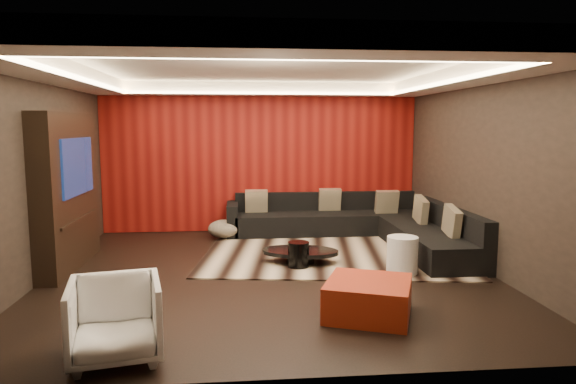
{
  "coord_description": "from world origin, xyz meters",
  "views": [
    {
      "loc": [
        -0.4,
        -6.87,
        2.01
      ],
      "look_at": [
        0.3,
        0.6,
        1.05
      ],
      "focal_mm": 32.0,
      "sensor_mm": 36.0,
      "label": 1
    }
  ],
  "objects": [
    {
      "name": "floor",
      "position": [
        0.0,
        0.0,
        -0.01
      ],
      "size": [
        6.0,
        6.0,
        0.02
      ],
      "primitive_type": "cube",
      "color": "black",
      "rests_on": "ground"
    },
    {
      "name": "ceiling",
      "position": [
        0.0,
        0.0,
        2.81
      ],
      "size": [
        6.0,
        6.0,
        0.02
      ],
      "primitive_type": "cube",
      "color": "silver",
      "rests_on": "ground"
    },
    {
      "name": "wall_back",
      "position": [
        0.0,
        3.01,
        1.4
      ],
      "size": [
        6.0,
        0.02,
        2.8
      ],
      "primitive_type": "cube",
      "color": "black",
      "rests_on": "ground"
    },
    {
      "name": "wall_left",
      "position": [
        -3.01,
        0.0,
        1.4
      ],
      "size": [
        0.02,
        6.0,
        2.8
      ],
      "primitive_type": "cube",
      "color": "black",
      "rests_on": "ground"
    },
    {
      "name": "wall_right",
      "position": [
        3.01,
        0.0,
        1.4
      ],
      "size": [
        0.02,
        6.0,
        2.8
      ],
      "primitive_type": "cube",
      "color": "black",
      "rests_on": "ground"
    },
    {
      "name": "red_feature_wall",
      "position": [
        0.0,
        2.97,
        1.4
      ],
      "size": [
        5.98,
        0.05,
        2.78
      ],
      "primitive_type": "cube",
      "color": "#6B0C0A",
      "rests_on": "ground"
    },
    {
      "name": "soffit_back",
      "position": [
        0.0,
        2.7,
        2.69
      ],
      "size": [
        6.0,
        0.6,
        0.22
      ],
      "primitive_type": "cube",
      "color": "silver",
      "rests_on": "ground"
    },
    {
      "name": "soffit_front",
      "position": [
        0.0,
        -2.7,
        2.69
      ],
      "size": [
        6.0,
        0.6,
        0.22
      ],
      "primitive_type": "cube",
      "color": "silver",
      "rests_on": "ground"
    },
    {
      "name": "soffit_left",
      "position": [
        -2.7,
        0.0,
        2.69
      ],
      "size": [
        0.6,
        4.8,
        0.22
      ],
      "primitive_type": "cube",
      "color": "silver",
      "rests_on": "ground"
    },
    {
      "name": "soffit_right",
      "position": [
        2.7,
        0.0,
        2.69
      ],
      "size": [
        0.6,
        4.8,
        0.22
      ],
      "primitive_type": "cube",
      "color": "silver",
      "rests_on": "ground"
    },
    {
      "name": "cove_back",
      "position": [
        0.0,
        2.36,
        2.6
      ],
      "size": [
        4.8,
        0.08,
        0.04
      ],
      "primitive_type": "cube",
      "color": "#FFD899",
      "rests_on": "ground"
    },
    {
      "name": "cove_front",
      "position": [
        0.0,
        -2.36,
        2.6
      ],
      "size": [
        4.8,
        0.08,
        0.04
      ],
      "primitive_type": "cube",
      "color": "#FFD899",
      "rests_on": "ground"
    },
    {
      "name": "cove_left",
      "position": [
        -2.36,
        0.0,
        2.6
      ],
      "size": [
        0.08,
        4.8,
        0.04
      ],
      "primitive_type": "cube",
      "color": "#FFD899",
      "rests_on": "ground"
    },
    {
      "name": "cove_right",
      "position": [
        2.36,
        0.0,
        2.6
      ],
      "size": [
        0.08,
        4.8,
        0.04
      ],
      "primitive_type": "cube",
      "color": "#FFD899",
      "rests_on": "ground"
    },
    {
      "name": "tv_surround",
      "position": [
        -2.85,
        0.6,
        1.1
      ],
      "size": [
        0.3,
        2.0,
        2.2
      ],
      "primitive_type": "cube",
      "color": "black",
      "rests_on": "ground"
    },
    {
      "name": "tv_screen",
      "position": [
        -2.69,
        0.6,
        1.45
      ],
      "size": [
        0.04,
        1.3,
        0.8
      ],
      "primitive_type": "cube",
      "color": "black",
      "rests_on": "ground"
    },
    {
      "name": "tv_shelf",
      "position": [
        -2.69,
        0.6,
        0.7
      ],
      "size": [
        0.04,
        1.6,
        0.04
      ],
      "primitive_type": "cube",
      "color": "black",
      "rests_on": "ground"
    },
    {
      "name": "rug",
      "position": [
        1.05,
        1.03,
        0.01
      ],
      "size": [
        4.37,
        3.51,
        0.02
      ],
      "primitive_type": "cube",
      "rotation": [
        0.0,
        0.0,
        -0.13
      ],
      "color": "#BEA98B",
      "rests_on": "floor"
    },
    {
      "name": "coffee_table",
      "position": [
        0.47,
        0.45,
        0.11
      ],
      "size": [
        1.35,
        1.35,
        0.19
      ],
      "primitive_type": "cylinder",
      "rotation": [
        0.0,
        0.0,
        -0.23
      ],
      "color": "black",
      "rests_on": "rug"
    },
    {
      "name": "drum_stool",
      "position": [
        0.41,
        0.22,
        0.2
      ],
      "size": [
        0.37,
        0.37,
        0.36
      ],
      "primitive_type": "cylinder",
      "rotation": [
        0.0,
        0.0,
        -0.22
      ],
      "color": "black",
      "rests_on": "rug"
    },
    {
      "name": "striped_pouf",
      "position": [
        -0.7,
        2.28,
        0.18
      ],
      "size": [
        0.67,
        0.67,
        0.32
      ],
      "primitive_type": "ellipsoid",
      "rotation": [
        0.0,
        0.0,
        0.14
      ],
      "color": "beige",
      "rests_on": "rug"
    },
    {
      "name": "white_side_table",
      "position": [
        1.79,
        -0.22,
        0.26
      ],
      "size": [
        0.47,
        0.47,
        0.52
      ],
      "primitive_type": "cylinder",
      "rotation": [
        0.0,
        0.0,
        -0.13
      ],
      "color": "silver",
      "rests_on": "floor"
    },
    {
      "name": "orange_ottoman",
      "position": [
        0.95,
        -1.69,
        0.19
      ],
      "size": [
        1.12,
        1.12,
        0.38
      ],
      "primitive_type": "cube",
      "rotation": [
        0.0,
        0.0,
        -0.37
      ],
      "color": "maroon",
      "rests_on": "floor"
    },
    {
      "name": "armchair",
      "position": [
        -1.49,
        -2.5,
        0.36
      ],
      "size": [
        0.9,
        0.92,
        0.71
      ],
      "primitive_type": "imported",
      "rotation": [
        0.0,
        0.0,
        0.21
      ],
      "color": "white",
      "rests_on": "floor"
    },
    {
      "name": "sectional_sofa",
      "position": [
        1.73,
        1.86,
        0.26
      ],
      "size": [
        3.65,
        3.5,
        0.75
      ],
      "color": "black",
      "rests_on": "floor"
    },
    {
      "name": "throw_pillows",
      "position": [
        1.76,
        1.88,
        0.62
      ],
      "size": [
        3.07,
        2.8,
        0.5
      ],
      "color": "beige",
      "rests_on": "sectional_sofa"
    }
  ]
}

